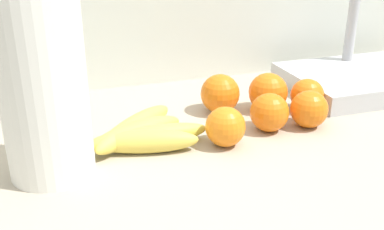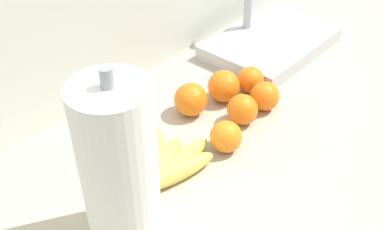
# 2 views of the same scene
# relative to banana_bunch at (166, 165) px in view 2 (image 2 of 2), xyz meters

# --- Properties ---
(wall_back) EXTENTS (2.36, 0.06, 1.30)m
(wall_back) POSITION_rel_banana_bunch_xyz_m (0.15, 0.33, -0.22)
(wall_back) COLOR silver
(wall_back) RESTS_ON ground
(banana_bunch) EXTENTS (0.20, 0.18, 0.04)m
(banana_bunch) POSITION_rel_banana_bunch_xyz_m (0.00, 0.00, 0.00)
(banana_bunch) COLOR #DFC44C
(banana_bunch) RESTS_ON counter
(orange_back_left) EXTENTS (0.06, 0.06, 0.06)m
(orange_back_left) POSITION_rel_banana_bunch_xyz_m (0.34, 0.04, 0.01)
(orange_back_left) COLOR orange
(orange_back_left) RESTS_ON counter
(orange_front) EXTENTS (0.08, 0.08, 0.08)m
(orange_front) POSITION_rel_banana_bunch_xyz_m (0.27, 0.07, 0.02)
(orange_front) COLOR orange
(orange_front) RESTS_ON counter
(orange_back_right) EXTENTS (0.07, 0.07, 0.07)m
(orange_back_right) POSITION_rel_banana_bunch_xyz_m (0.30, -0.02, 0.01)
(orange_back_right) COLOR orange
(orange_back_right) RESTS_ON counter
(orange_far_right) EXTENTS (0.08, 0.08, 0.08)m
(orange_far_right) POSITION_rel_banana_bunch_xyz_m (0.18, 0.09, 0.02)
(orange_far_right) COLOR orange
(orange_far_right) RESTS_ON counter
(orange_right) EXTENTS (0.07, 0.07, 0.07)m
(orange_right) POSITION_rel_banana_bunch_xyz_m (0.13, -0.05, 0.01)
(orange_right) COLOR orange
(orange_right) RESTS_ON counter
(orange_center) EXTENTS (0.07, 0.07, 0.07)m
(orange_center) POSITION_rel_banana_bunch_xyz_m (0.23, -0.01, 0.01)
(orange_center) COLOR orange
(orange_center) RESTS_ON counter
(paper_towel_roll) EXTENTS (0.12, 0.12, 0.32)m
(paper_towel_roll) POSITION_rel_banana_bunch_xyz_m (-0.14, -0.04, 0.13)
(paper_towel_roll) COLOR white
(paper_towel_roll) RESTS_ON counter
(sink_basin) EXTENTS (0.36, 0.24, 0.24)m
(sink_basin) POSITION_rel_banana_bunch_xyz_m (0.55, 0.12, 0.00)
(sink_basin) COLOR #B7BABF
(sink_basin) RESTS_ON counter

